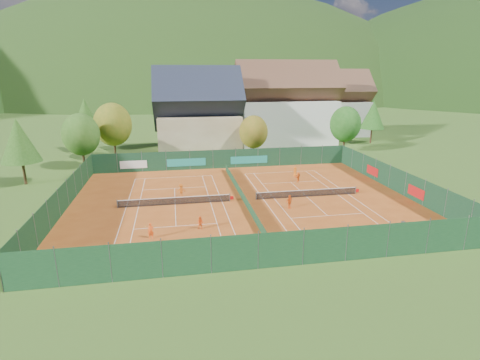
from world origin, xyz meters
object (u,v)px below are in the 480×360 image
(chalet, at_px, (198,117))
(ball_hopper, at_px, (403,223))
(player_left_far, at_px, (181,190))
(player_right_near, at_px, (289,202))
(player_right_far_b, at_px, (298,177))
(player_left_mid, at_px, (200,223))
(player_right_far_a, at_px, (295,171))
(hotel_block_a, at_px, (286,108))
(player_left_near, at_px, (151,231))
(hotel_block_b, at_px, (332,107))

(chalet, distance_m, ball_hopper, 44.66)
(ball_hopper, relative_size, player_left_far, 0.50)
(player_right_near, height_order, player_right_far_b, player_right_near)
(player_left_mid, bearing_deg, player_left_far, 116.72)
(player_left_mid, height_order, player_left_far, player_left_far)
(ball_hopper, xyz_separation_m, player_right_far_a, (-4.36, 20.28, 0.16))
(player_right_far_a, height_order, player_right_far_b, player_right_far_a)
(hotel_block_a, height_order, player_left_near, hotel_block_a)
(player_right_near, xyz_separation_m, player_right_far_b, (4.37, 9.89, -0.09))
(hotel_block_b, distance_m, player_right_far_b, 43.41)
(hotel_block_b, relative_size, player_left_mid, 13.10)
(player_left_near, bearing_deg, player_right_far_b, 36.39)
(hotel_block_a, xyz_separation_m, player_left_near, (-26.28, -44.84, -6.62))
(player_right_far_a, xyz_separation_m, player_right_far_b, (-0.54, -2.94, -0.02))
(player_left_near, relative_size, player_left_mid, 1.15)
(hotel_block_b, relative_size, player_right_far_a, 12.12)
(chalet, height_order, hotel_block_a, hotel_block_a)
(player_right_near, bearing_deg, player_left_mid, 178.95)
(player_left_near, bearing_deg, player_right_far_a, 40.58)
(chalet, relative_size, player_right_far_b, 11.71)
(ball_hopper, relative_size, player_left_mid, 0.61)
(hotel_block_a, height_order, ball_hopper, hotel_block_a)
(chalet, distance_m, player_left_near, 39.95)
(chalet, height_order, hotel_block_b, chalet)
(player_right_far_a, bearing_deg, chalet, -86.77)
(chalet, height_order, player_right_near, chalet)
(player_left_mid, bearing_deg, chalet, 104.26)
(player_left_mid, bearing_deg, player_right_far_a, 66.35)
(chalet, bearing_deg, player_right_near, -77.10)
(player_left_far, bearing_deg, player_right_far_b, -175.18)
(player_right_near, bearing_deg, hotel_block_b, 39.13)
(player_right_far_b, bearing_deg, ball_hopper, 65.46)
(player_left_mid, height_order, player_right_far_b, player_right_far_b)
(player_left_far, height_order, player_right_far_a, player_left_far)
(hotel_block_b, bearing_deg, hotel_block_a, -150.26)
(player_left_mid, bearing_deg, ball_hopper, 8.57)
(chalet, relative_size, player_left_mid, 12.29)
(player_left_mid, height_order, player_right_far_a, player_right_far_a)
(chalet, distance_m, player_left_far, 27.94)
(ball_hopper, bearing_deg, player_left_near, 175.18)
(hotel_block_b, xyz_separation_m, player_right_near, (-25.34, -47.44, -5.84))
(player_left_near, bearing_deg, player_left_mid, 13.70)
(player_right_far_b, bearing_deg, player_left_mid, 3.33)
(chalet, bearing_deg, player_left_far, -98.84)
(player_right_far_b, bearing_deg, chalet, -103.25)
(player_left_near, xyz_separation_m, player_right_far_a, (19.85, 18.24, -0.05))
(hotel_block_b, distance_m, ball_hopper, 57.51)
(hotel_block_b, bearing_deg, player_left_mid, -124.66)
(player_left_mid, xyz_separation_m, player_right_far_a, (15.21, 16.93, 0.05))
(ball_hopper, bearing_deg, hotel_block_b, 73.68)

